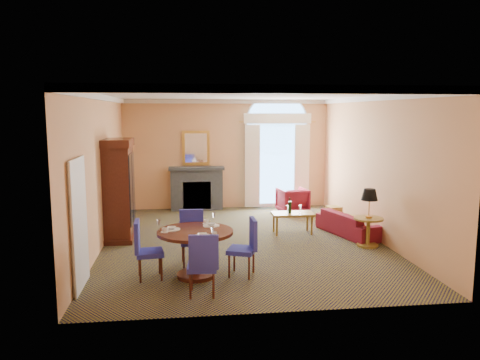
{
  "coord_description": "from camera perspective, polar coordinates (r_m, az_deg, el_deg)",
  "views": [
    {
      "loc": [
        -1.29,
        -9.97,
        2.84
      ],
      "look_at": [
        0.0,
        0.5,
        1.3
      ],
      "focal_mm": 35.0,
      "sensor_mm": 36.0,
      "label": 1
    }
  ],
  "objects": [
    {
      "name": "side_table",
      "position": [
        10.27,
        15.44,
        -3.65
      ],
      "size": [
        0.62,
        0.62,
        1.21
      ],
      "color": "olive",
      "rests_on": "ground"
    },
    {
      "name": "dining_chair_west",
      "position": [
        8.2,
        -11.66,
        -7.88
      ],
      "size": [
        0.51,
        0.51,
        1.01
      ],
      "rotation": [
        0.0,
        0.0,
        -1.44
      ],
      "color": "#292AA2",
      "rests_on": "ground"
    },
    {
      "name": "dining_chair_north",
      "position": [
        8.89,
        -5.86,
        -6.48
      ],
      "size": [
        0.47,
        0.49,
        1.01
      ],
      "rotation": [
        0.0,
        0.0,
        3.2
      ],
      "color": "#292AA2",
      "rests_on": "ground"
    },
    {
      "name": "armoire",
      "position": [
        10.75,
        -14.57,
        -1.35
      ],
      "size": [
        0.65,
        1.15,
        2.25
      ],
      "color": "#39150C",
      "rests_on": "ground"
    },
    {
      "name": "room_envelope",
      "position": [
        10.72,
        -0.24,
        6.54
      ],
      "size": [
        6.04,
        7.52,
        3.45
      ],
      "color": "tan",
      "rests_on": "ground"
    },
    {
      "name": "dining_table",
      "position": [
        8.15,
        -5.47,
        -7.67
      ],
      "size": [
        1.31,
        1.31,
        1.03
      ],
      "color": "#39150C",
      "rests_on": "ground"
    },
    {
      "name": "dining_chair_east",
      "position": [
        8.2,
        0.88,
        -7.71
      ],
      "size": [
        0.58,
        0.58,
        1.01
      ],
      "rotation": [
        0.0,
        0.0,
        1.2
      ],
      "color": "#292AA2",
      "rests_on": "ground"
    },
    {
      "name": "coffee_table",
      "position": [
        11.07,
        6.43,
        -4.18
      ],
      "size": [
        0.98,
        0.55,
        0.86
      ],
      "rotation": [
        0.0,
        0.0,
        -0.01
      ],
      "color": "olive",
      "rests_on": "ground"
    },
    {
      "name": "sofa",
      "position": [
        11.25,
        13.2,
        -5.16
      ],
      "size": [
        1.19,
        1.93,
        0.53
      ],
      "primitive_type": "imported",
      "rotation": [
        0.0,
        0.0,
        1.86
      ],
      "color": "maroon",
      "rests_on": "ground"
    },
    {
      "name": "armchair",
      "position": [
        13.28,
        6.42,
        -2.52
      ],
      "size": [
        0.88,
        0.89,
        0.72
      ],
      "primitive_type": "imported",
      "rotation": [
        0.0,
        0.0,
        3.29
      ],
      "color": "maroon",
      "rests_on": "ground"
    },
    {
      "name": "dining_chair_south",
      "position": [
        7.29,
        -4.56,
        -9.8
      ],
      "size": [
        0.49,
        0.5,
        1.01
      ],
      "rotation": [
        0.0,
        0.0,
        -0.07
      ],
      "color": "#292AA2",
      "rests_on": "ground"
    },
    {
      "name": "ground",
      "position": [
        10.44,
        0.34,
        -7.47
      ],
      "size": [
        7.5,
        7.5,
        0.0
      ],
      "primitive_type": "plane",
      "color": "#141034",
      "rests_on": "ground"
    }
  ]
}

